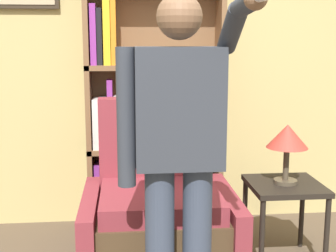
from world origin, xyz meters
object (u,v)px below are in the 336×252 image
(person_standing, at_px, (179,149))
(table_lamp, at_px, (287,139))
(bookcase, at_px, (140,110))
(armchair, at_px, (159,219))
(side_table, at_px, (285,195))

(person_standing, xyz_separation_m, table_lamp, (0.83, 0.77, -0.13))
(person_standing, relative_size, table_lamp, 4.29)
(bookcase, height_order, armchair, bookcase)
(bookcase, xyz_separation_m, side_table, (0.96, -0.75, -0.50))
(armchair, bearing_deg, table_lamp, 4.02)
(bookcase, height_order, side_table, bookcase)
(person_standing, bearing_deg, bookcase, 95.07)
(bookcase, relative_size, table_lamp, 4.86)
(armchair, height_order, person_standing, person_standing)
(bookcase, relative_size, person_standing, 1.13)
(armchair, xyz_separation_m, side_table, (0.87, 0.06, 0.12))
(bookcase, bearing_deg, side_table, -38.00)
(person_standing, bearing_deg, table_lamp, 42.76)
(bookcase, distance_m, table_lamp, 1.23)
(person_standing, relative_size, side_table, 3.07)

